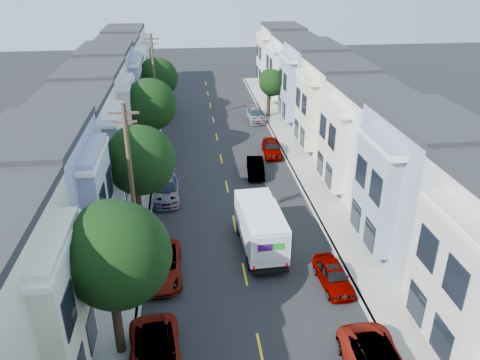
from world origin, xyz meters
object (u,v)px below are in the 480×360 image
at_px(utility_pole_near, 132,188).
at_px(parked_right_c, 272,148).
at_px(lead_sedan, 255,168).
at_px(parked_left_b, 156,356).
at_px(parked_left_c, 161,266).
at_px(tree_c, 139,161).
at_px(tree_far_r, 272,83).
at_px(parked_left_d, 166,189).
at_px(tree_b, 115,256).
at_px(fedex_truck, 260,226).
at_px(tree_e, 157,78).
at_px(tree_d, 149,105).
at_px(parked_right_d, 256,115).
at_px(parked_right_b, 333,276).
at_px(utility_pole_far, 155,82).

height_order(utility_pole_near, parked_right_c, utility_pole_near).
distance_m(lead_sedan, parked_left_b, 21.97).
relative_size(utility_pole_near, parked_left_c, 1.97).
xyz_separation_m(tree_c, tree_far_r, (13.20, 23.80, -0.87)).
distance_m(tree_c, lead_sedan, 12.50).
bearing_deg(parked_left_d, tree_b, -96.79).
bearing_deg(fedex_truck, parked_right_c, 74.55).
bearing_deg(tree_far_r, tree_c, -119.01).
distance_m(tree_e, parked_left_c, 32.06).
height_order(fedex_truck, parked_left_b, fedex_truck).
height_order(tree_d, tree_far_r, tree_d).
height_order(utility_pole_near, lead_sedan, utility_pole_near).
xyz_separation_m(tree_d, fedex_truck, (7.62, -16.18, -3.54)).
bearing_deg(parked_right_d, lead_sedan, -99.65).
relative_size(tree_b, parked_left_b, 1.55).
xyz_separation_m(tree_e, parked_left_c, (1.40, -31.79, -3.85)).
bearing_deg(parked_right_b, lead_sedan, 94.79).
height_order(utility_pole_near, parked_right_b, utility_pole_near).
bearing_deg(tree_b, parked_right_d, 72.05).
relative_size(tree_b, parked_right_c, 1.76).
bearing_deg(parked_left_b, fedex_truck, 50.07).
xyz_separation_m(fedex_truck, parked_right_b, (3.59, -4.18, -1.02)).
xyz_separation_m(lead_sedan, parked_left_b, (-7.59, -20.61, 0.04)).
distance_m(utility_pole_near, parked_left_c, 4.90).
bearing_deg(lead_sedan, parked_right_b, -76.81).
xyz_separation_m(lead_sedan, parked_left_d, (-7.59, -3.52, 0.07)).
bearing_deg(parked_right_c, tree_far_r, 84.64).
height_order(lead_sedan, parked_right_b, lead_sedan).
bearing_deg(tree_far_r, fedex_truck, -101.38).
relative_size(tree_b, tree_d, 1.04).
height_order(parked_left_b, parked_right_d, parked_left_b).
relative_size(utility_pole_far, parked_left_d, 2.03).
xyz_separation_m(tree_d, parked_left_b, (1.40, -25.30, -4.51)).
height_order(utility_pole_near, utility_pole_far, same).
bearing_deg(utility_pole_near, parked_right_c, 55.75).
height_order(tree_c, tree_d, tree_d).
height_order(parked_left_d, parked_right_d, parked_left_d).
bearing_deg(fedex_truck, tree_e, 101.74).
distance_m(tree_e, parked_right_b, 35.84).
distance_m(utility_pole_far, parked_right_c, 15.37).
xyz_separation_m(tree_c, parked_right_b, (11.20, -8.12, -4.27)).
height_order(utility_pole_near, parked_left_d, utility_pole_near).
bearing_deg(tree_b, parked_left_b, -38.35).
relative_size(tree_e, parked_right_c, 1.55).
bearing_deg(tree_b, tree_far_r, 69.74).
xyz_separation_m(tree_d, lead_sedan, (8.99, -4.68, -4.55)).
height_order(tree_c, parked_left_c, tree_c).
bearing_deg(parked_right_c, utility_pole_far, 143.69).
xyz_separation_m(tree_b, tree_c, (0.00, 11.95, -0.57)).
xyz_separation_m(tree_c, parked_left_d, (1.40, 4.03, -4.19)).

